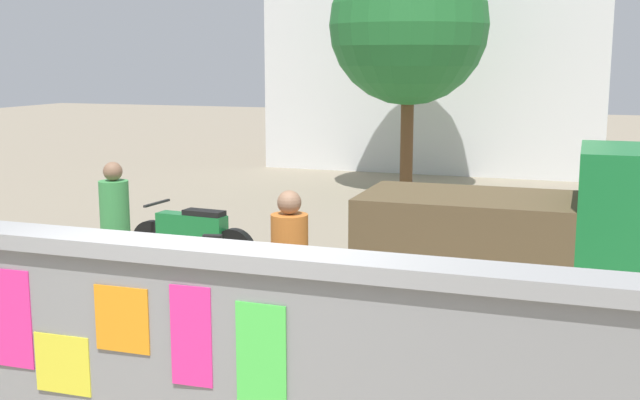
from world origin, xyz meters
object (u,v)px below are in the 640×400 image
auto_rickshaw_truck (540,230)px  tree_roadside (409,25)px  bicycle_near (200,289)px  person_bystander (115,216)px  person_walking (290,259)px  motorcycle (194,235)px

auto_rickshaw_truck → tree_roadside: tree_roadside is taller
bicycle_near → person_bystander: size_ratio=1.03×
person_walking → tree_roadside: 10.21m
auto_rickshaw_truck → motorcycle: (-4.46, 0.24, -0.44)m
person_bystander → bicycle_near: bearing=-18.4°
tree_roadside → motorcycle: bearing=-99.8°
bicycle_near → person_bystander: (-1.31, 0.43, 0.62)m
auto_rickshaw_truck → bicycle_near: auto_rickshaw_truck is taller
motorcycle → person_bystander: person_bystander is taller
bicycle_near → auto_rickshaw_truck: bearing=26.7°
motorcycle → person_bystander: size_ratio=1.17×
auto_rickshaw_truck → bicycle_near: size_ratio=2.17×
person_bystander → auto_rickshaw_truck: bearing=15.1°
bicycle_near → tree_roadside: 9.59m
person_walking → person_bystander: (-2.64, 1.19, 0.00)m
tree_roadside → bicycle_near: bearing=-90.9°
auto_rickshaw_truck → tree_roadside: bearing=113.7°
auto_rickshaw_truck → person_walking: bearing=-129.7°
motorcycle → bicycle_near: bicycle_near is taller
motorcycle → person_walking: bearing=-48.0°
motorcycle → person_bystander: (-0.22, -1.50, 0.52)m
bicycle_near → tree_roadside: bearing=89.1°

